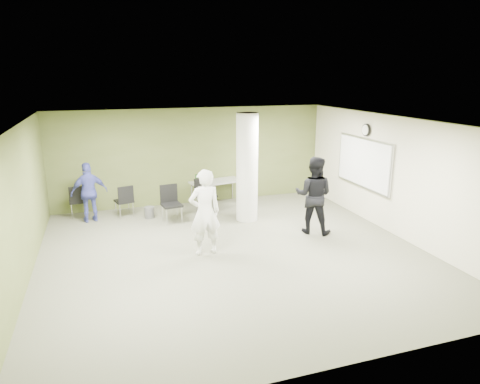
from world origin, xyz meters
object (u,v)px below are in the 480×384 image
object	(u,v)px
chair_back_left	(78,199)
folding_table	(216,183)
man_blue	(89,192)
woman_white	(205,213)
man_black	(314,195)

from	to	relation	value
chair_back_left	folding_table	bearing A→B (deg)	175.05
chair_back_left	man_blue	bearing A→B (deg)	121.31
woman_white	man_black	bearing A→B (deg)	-173.80
man_black	man_blue	world-z (taller)	man_black
woman_white	chair_back_left	bearing A→B (deg)	-55.29
woman_white	man_blue	bearing A→B (deg)	-55.01
woman_white	man_blue	world-z (taller)	woman_white
chair_back_left	man_black	size ratio (longest dim) A/B	0.47
woman_white	man_black	distance (m)	2.81
folding_table	man_black	world-z (taller)	man_black
chair_back_left	woman_white	world-z (taller)	woman_white
chair_back_left	woman_white	distance (m)	4.35
woman_white	man_black	size ratio (longest dim) A/B	0.99
folding_table	man_blue	world-z (taller)	man_blue
woman_white	man_black	world-z (taller)	man_black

